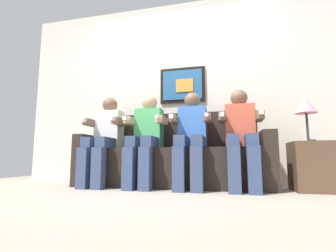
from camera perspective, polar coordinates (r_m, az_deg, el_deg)
The scene contains 10 objects.
ground_plane at distance 2.68m, azimuth -0.77°, elevation -14.58°, with size 6.10×6.10×0.00m, color #9E9384.
back_wall_assembly at distance 3.54m, azimuth 2.38°, elevation 8.42°, with size 4.69×0.10×2.60m.
couch at distance 2.98m, azimuth 0.80°, elevation -7.85°, with size 2.29×0.58×0.90m.
person_leftmost at distance 3.12m, azimuth -14.49°, elevation -2.19°, with size 0.46×0.56×1.11m.
person_left_center at distance 2.90m, azimuth -5.11°, elevation -2.02°, with size 0.46×0.56×1.11m.
person_right_center at distance 2.78m, azimuth 5.42°, elevation -1.78°, with size 0.46×0.56×1.11m.
person_rightmost at distance 2.76m, azimuth 16.51°, elevation -1.45°, with size 0.46×0.56×1.11m.
side_table_right at distance 2.92m, azimuth 30.51°, elevation -8.05°, with size 0.40×0.40×0.50m.
table_lamp at distance 2.97m, azimuth 29.28°, elevation 3.72°, with size 0.22×0.22×0.46m.
spare_remote_on_table at distance 2.83m, azimuth 28.77°, elevation -2.93°, with size 0.04×0.13×0.02m, color white.
Camera 1 is at (0.66, -2.58, 0.33)m, focal length 26.35 mm.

